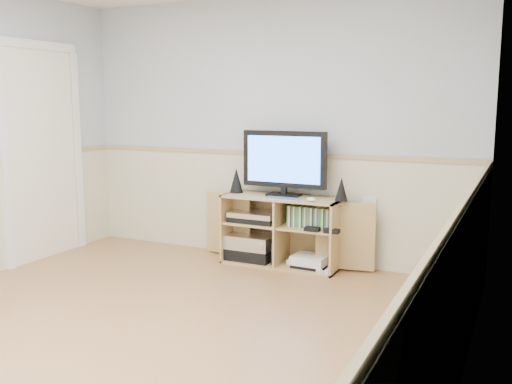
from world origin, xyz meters
TOP-DOWN VIEW (x-y plane):
  - room at (-0.06, 0.12)m, footprint 4.04×4.54m
  - media_cabinet at (0.23, 2.06)m, footprint 1.71×0.41m
  - monitor at (0.23, 2.06)m, footprint 0.81×0.18m
  - speaker_left at (-0.25, 2.03)m, footprint 0.13×0.13m
  - speaker_right at (0.79, 2.03)m, footprint 0.11×0.11m
  - keyboard at (0.29, 1.87)m, footprint 0.33×0.13m
  - mouse at (0.57, 1.87)m, footprint 0.11×0.09m
  - av_components at (-0.07, 2.01)m, footprint 0.53×0.33m
  - game_consoles at (0.51, 2.00)m, footprint 0.45×0.30m
  - game_cases at (0.53, 1.99)m, footprint 0.42×0.13m
  - wall_outlet at (1.00, 2.23)m, footprint 0.12×0.03m

SIDE VIEW (x-z plane):
  - game_consoles at x=0.51m, z-range 0.02..0.13m
  - av_components at x=-0.07m, z-range -0.01..0.45m
  - media_cabinet at x=0.23m, z-range 0.01..0.66m
  - game_cases at x=0.53m, z-range 0.39..0.58m
  - wall_outlet at x=1.00m, z-range 0.54..0.66m
  - keyboard at x=0.29m, z-range 0.65..0.66m
  - mouse at x=0.57m, z-range 0.65..0.69m
  - speaker_right at x=0.79m, z-range 0.65..0.86m
  - speaker_left at x=-0.25m, z-range 0.65..0.89m
  - monitor at x=0.23m, z-range 0.67..1.27m
  - room at x=-0.06m, z-range -0.05..2.49m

